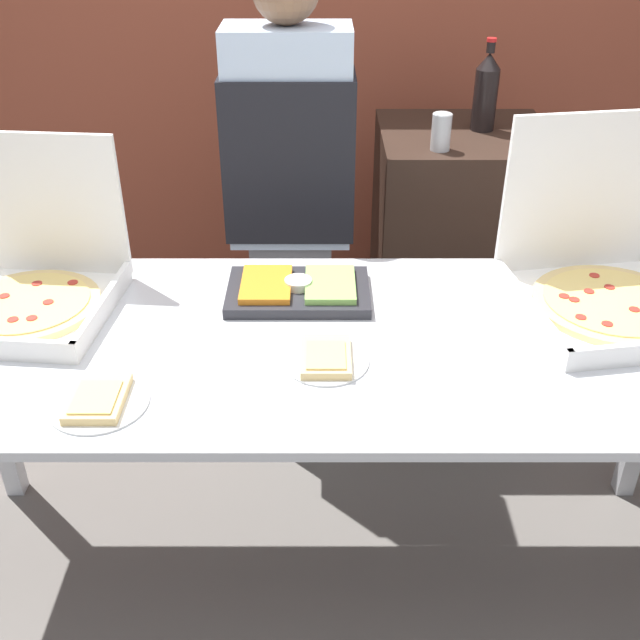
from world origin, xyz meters
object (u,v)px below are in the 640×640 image
Objects in this scene: paper_plate_front_center at (98,400)px; person_server_vest at (290,197)px; pizza_box_far_right at (605,275)px; soda_bottle at (486,91)px; pizza_box_near_left at (33,280)px; veggie_tray at (298,290)px; soda_can_silver at (441,132)px; paper_plate_front_right at (326,358)px.

person_server_vest is at bearing 69.52° from paper_plate_front_center.
soda_bottle reaches higher than pizza_box_far_right.
pizza_box_near_left is at bearing 42.50° from person_server_vest.
soda_can_silver is at bearing 54.35° from veggie_tray.
paper_plate_front_right is 1.36m from soda_bottle.
pizza_box_far_right is at bearing -61.86° from soda_can_silver.
pizza_box_near_left is at bearing -176.35° from veggie_tray.
pizza_box_far_right is at bearing 20.95° from paper_plate_front_right.
paper_plate_front_center is at bearing -52.62° from pizza_box_near_left.
veggie_tray is at bearing 103.10° from paper_plate_front_right.
soda_can_silver is at bearing 109.07° from pizza_box_far_right.
pizza_box_far_right is 4.54× the size of soda_can_silver.
paper_plate_front_center is 0.53m from paper_plate_front_right.
veggie_tray is 0.57m from person_server_vest.
pizza_box_near_left is 3.88× the size of soda_can_silver.
pizza_box_far_right is at bearing 145.45° from person_server_vest.
paper_plate_front_right is 0.53× the size of veggie_tray.
pizza_box_far_right is 1.43× the size of veggie_tray.
paper_plate_front_right is 1.07m from soda_can_silver.
person_server_vest is (0.67, 0.61, -0.01)m from pizza_box_near_left.
person_server_vest is at bearing 97.41° from paper_plate_front_right.
soda_bottle reaches higher than pizza_box_near_left.
paper_plate_front_right is at bearing -115.70° from soda_bottle.
soda_bottle is 0.30m from soda_can_silver.
person_server_vest reaches higher than pizza_box_near_left.
pizza_box_far_right is at bearing 5.74° from pizza_box_near_left.
paper_plate_front_center is 1.77m from soda_bottle.
person_server_vest is (0.39, 1.05, 0.05)m from paper_plate_front_center.
pizza_box_far_right is 2.51× the size of paper_plate_front_center.
pizza_box_near_left is 0.86× the size of pizza_box_far_right.
person_server_vest is (-0.87, 0.60, -0.02)m from pizza_box_far_right.
paper_plate_front_center is at bearing -169.32° from pizza_box_far_right.
pizza_box_near_left is at bearing 171.46° from pizza_box_far_right.
soda_bottle reaches higher than paper_plate_front_center.
soda_bottle reaches higher than paper_plate_front_right.
veggie_tray is (-0.07, 0.32, 0.01)m from paper_plate_front_right.
veggie_tray is 0.23× the size of person_server_vest.
soda_can_silver is at bearing 51.56° from paper_plate_front_center.
paper_plate_front_right is at bearing -168.12° from pizza_box_far_right.
veggie_tray is at bearing 168.78° from pizza_box_far_right.
veggie_tray is at bearing 8.86° from pizza_box_near_left.
pizza_box_far_right is at bearing -2.15° from veggie_tray.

